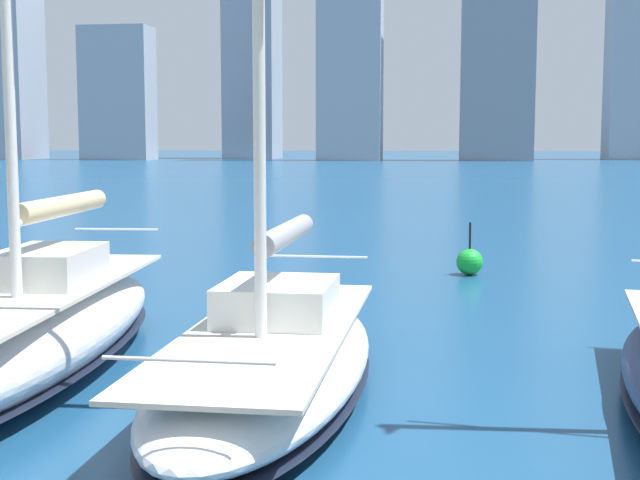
% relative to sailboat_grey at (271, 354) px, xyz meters
% --- Properties ---
extents(city_skyline, '(176.06, 24.88, 54.26)m').
position_rel_sailboat_grey_xyz_m(city_skyline, '(1.92, -153.74, 21.71)').
color(city_skyline, gray).
rests_on(city_skyline, ground).
extents(sailboat_grey, '(2.69, 8.47, 11.21)m').
position_rel_sailboat_grey_xyz_m(sailboat_grey, '(0.00, 0.00, 0.00)').
color(sailboat_grey, white).
rests_on(sailboat_grey, ground).
extents(sailboat_tan, '(2.86, 9.44, 9.53)m').
position_rel_sailboat_grey_xyz_m(sailboat_tan, '(3.74, -0.70, 0.13)').
color(sailboat_tan, white).
rests_on(sailboat_tan, ground).
extents(channel_buoy, '(0.70, 0.70, 1.40)m').
position_rel_sailboat_grey_xyz_m(channel_buoy, '(-3.03, -11.79, -0.25)').
color(channel_buoy, green).
rests_on(channel_buoy, ground).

